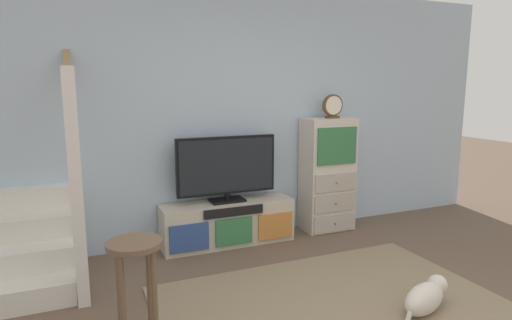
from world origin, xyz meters
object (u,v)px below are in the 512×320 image
Objects in this scene: desk_clock at (333,106)px; dog at (426,297)px; television at (227,167)px; bar_stool_near at (136,271)px; media_console at (228,223)px; side_cabinet at (328,175)px.

desk_clock is 0.51× the size of dog.
television is at bearing 114.88° from dog.
bar_stool_near is 2.11m from dog.
media_console is 1.31× the size of television.
desk_clock is (1.25, -0.00, 1.20)m from media_console.
desk_clock reaches higher than side_cabinet.
side_cabinet reaches higher than media_console.
bar_stool_near is (-2.37, -1.57, -0.10)m from side_cabinet.
side_cabinet is 2.48× the size of dog.
media_console is at bearing 179.78° from desk_clock.
desk_clock is at bearing 79.17° from dog.
bar_stool_near reaches higher than media_console.
television is 1.39m from desk_clock.
bar_stool_near is at bearing 170.77° from dog.
media_console is 1.08× the size of side_cabinet.
dog is (-0.33, -1.90, -0.53)m from side_cabinet.
dog is (2.04, -0.33, -0.43)m from bar_stool_near.
side_cabinet is 4.88× the size of desk_clock.
side_cabinet is at bearing 80.08° from dog.
desk_clock is (1.25, -0.03, 0.60)m from television.
bar_stool_near is at bearing -126.30° from media_console.
television reaches higher than media_console.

